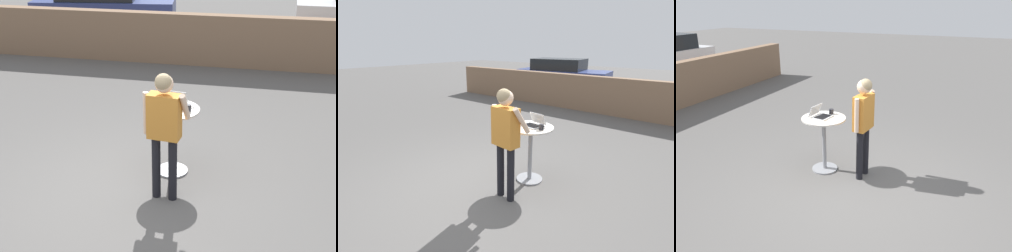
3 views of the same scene
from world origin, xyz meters
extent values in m
plane|color=#5B5956|center=(0.00, 0.00, 0.00)|extent=(50.00, 50.00, 0.00)
cube|color=#84664C|center=(0.00, 6.10, 0.61)|extent=(13.69, 0.35, 1.22)
cylinder|color=gray|center=(0.50, 0.80, 0.01)|extent=(0.44, 0.44, 0.03)
cylinder|color=gray|center=(0.50, 0.80, 0.48)|extent=(0.07, 0.07, 0.91)
cylinder|color=beige|center=(0.50, 0.80, 0.94)|extent=(0.74, 0.74, 0.02)
cube|color=silver|center=(0.50, 0.81, 0.97)|extent=(0.33, 0.27, 0.02)
cube|color=black|center=(0.50, 0.81, 0.98)|extent=(0.29, 0.22, 0.00)
cube|color=silver|center=(0.52, 0.96, 1.07)|extent=(0.31, 0.13, 0.18)
cube|color=white|center=(0.52, 0.96, 1.07)|extent=(0.29, 0.11, 0.16)
cylinder|color=#232328|center=(0.72, 0.76, 1.00)|extent=(0.08, 0.08, 0.09)
torus|color=#232328|center=(0.77, 0.76, 1.00)|extent=(0.04, 0.01, 0.04)
cylinder|color=black|center=(0.43, 0.12, 0.42)|extent=(0.11, 0.11, 0.85)
cylinder|color=black|center=(0.65, 0.10, 0.42)|extent=(0.11, 0.11, 0.85)
cube|color=orange|center=(0.54, 0.11, 1.13)|extent=(0.41, 0.24, 0.56)
sphere|color=beige|center=(0.54, 0.11, 1.54)|extent=(0.22, 0.22, 0.22)
sphere|color=#9E8966|center=(0.53, 0.08, 1.57)|extent=(0.20, 0.20, 0.20)
cylinder|color=beige|center=(0.31, 0.13, 1.14)|extent=(0.07, 0.07, 0.53)
cylinder|color=beige|center=(0.78, 0.16, 1.25)|extent=(0.10, 0.32, 0.41)
cube|color=navy|center=(-3.13, 8.57, 0.70)|extent=(4.30, 2.27, 0.77)
cylinder|color=black|center=(-1.99, 9.56, 0.35)|extent=(0.73, 0.32, 0.70)
cylinder|color=black|center=(-1.76, 7.94, 0.35)|extent=(0.73, 0.32, 0.70)
cylinder|color=black|center=(-4.51, 9.21, 0.35)|extent=(0.73, 0.32, 0.70)
cylinder|color=black|center=(-4.28, 7.59, 0.35)|extent=(0.73, 0.32, 0.70)
cylinder|color=black|center=(3.14, 8.80, 0.35)|extent=(0.70, 0.25, 0.69)
cylinder|color=black|center=(3.20, 10.55, 0.35)|extent=(0.70, 0.25, 0.69)
camera|label=1|loc=(1.65, -4.88, 3.30)|focal=50.00mm
camera|label=2|loc=(2.79, -2.56, 2.24)|focal=28.00mm
camera|label=3|loc=(-4.06, -1.54, 2.77)|focal=35.00mm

